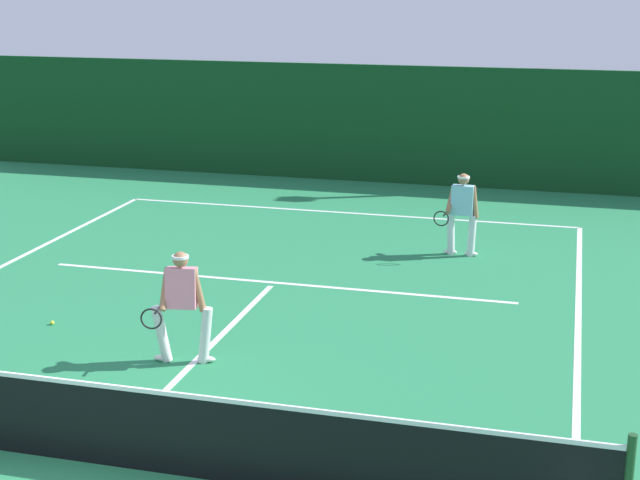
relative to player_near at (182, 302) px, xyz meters
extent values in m
plane|color=#267D4C|center=(0.14, -2.91, -0.88)|extent=(80.00, 80.00, 0.00)
cube|color=white|center=(0.14, 8.93, -0.88)|extent=(10.33, 0.10, 0.01)
cube|color=white|center=(0.14, 3.69, -0.88)|extent=(8.42, 0.10, 0.01)
cube|color=white|center=(0.14, 0.29, -0.88)|extent=(0.10, 6.40, 0.01)
cube|color=black|center=(0.14, -2.91, -0.42)|extent=(11.13, 0.02, 0.93)
cube|color=white|center=(0.14, -2.91, 0.07)|extent=(11.13, 0.03, 0.05)
cylinder|color=silver|center=(0.31, 0.07, -0.48)|extent=(0.25, 0.18, 0.81)
cylinder|color=silver|center=(-0.30, -0.04, -0.48)|extent=(0.30, 0.19, 0.82)
ellipsoid|color=white|center=(0.31, 0.07, -0.83)|extent=(0.28, 0.15, 0.09)
ellipsoid|color=white|center=(-0.30, -0.04, -0.83)|extent=(0.28, 0.15, 0.09)
cube|color=pink|center=(0.00, 0.01, 0.21)|extent=(0.46, 0.37, 0.59)
cylinder|color=#9E704C|center=(0.23, 0.05, 0.18)|extent=(0.23, 0.13, 0.62)
cylinder|color=#9E704C|center=(-0.22, -0.03, 0.18)|extent=(0.18, 0.47, 0.54)
sphere|color=#9E704C|center=(0.00, 0.01, 0.61)|extent=(0.22, 0.22, 0.22)
cylinder|color=white|center=(0.00, 0.01, 0.65)|extent=(0.27, 0.27, 0.04)
cylinder|color=black|center=(-0.23, -0.28, -0.03)|extent=(0.08, 0.26, 0.03)
torus|color=black|center=(-0.17, -0.62, -0.03)|extent=(0.29, 0.08, 0.29)
cylinder|color=silver|center=(3.29, 6.23, -0.48)|extent=(0.18, 0.15, 0.81)
cylinder|color=silver|center=(2.89, 6.26, -0.48)|extent=(0.19, 0.16, 0.81)
ellipsoid|color=white|center=(3.29, 6.23, -0.83)|extent=(0.27, 0.13, 0.09)
ellipsoid|color=white|center=(2.89, 6.26, -0.83)|extent=(0.27, 0.13, 0.09)
cube|color=#8CCCE0|center=(3.09, 6.24, 0.21)|extent=(0.43, 0.27, 0.57)
cylinder|color=#9E704C|center=(3.32, 6.23, 0.18)|extent=(0.18, 0.11, 0.62)
cylinder|color=#9E704C|center=(2.86, 6.26, 0.18)|extent=(0.13, 0.56, 0.44)
sphere|color=#9E704C|center=(3.09, 6.24, 0.61)|extent=(0.22, 0.22, 0.22)
cylinder|color=white|center=(3.09, 6.24, 0.65)|extent=(0.25, 0.25, 0.04)
cylinder|color=black|center=(2.80, 6.01, -0.03)|extent=(0.05, 0.26, 0.03)
torus|color=black|center=(2.77, 5.67, -0.03)|extent=(0.29, 0.04, 0.29)
sphere|color=#D1E033|center=(-2.53, 0.82, -0.85)|extent=(0.07, 0.07, 0.07)
cube|color=#103C1B|center=(0.14, 12.40, 0.63)|extent=(22.93, 0.12, 3.01)
camera|label=1|loc=(5.02, -11.38, 4.34)|focal=53.34mm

